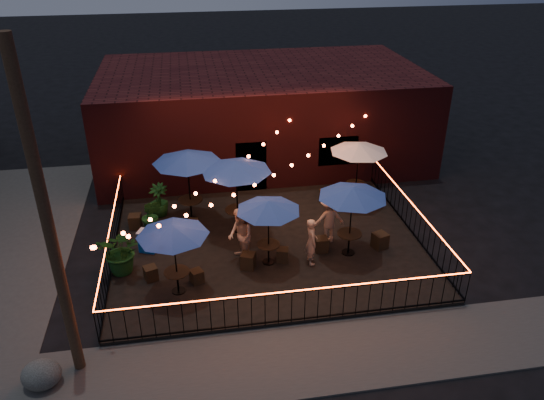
% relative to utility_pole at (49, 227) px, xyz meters
% --- Properties ---
extents(ground, '(110.00, 110.00, 0.00)m').
position_rel_utility_pole_xyz_m(ground, '(5.40, 2.60, -4.00)').
color(ground, black).
rests_on(ground, ground).
extents(patio, '(10.00, 8.00, 0.15)m').
position_rel_utility_pole_xyz_m(patio, '(5.40, 4.60, -3.92)').
color(patio, black).
rests_on(patio, ground).
extents(sidewalk, '(18.00, 2.50, 0.05)m').
position_rel_utility_pole_xyz_m(sidewalk, '(5.40, -0.65, -3.98)').
color(sidewalk, '#3F3E3A').
rests_on(sidewalk, ground).
extents(brick_building, '(14.00, 8.00, 4.00)m').
position_rel_utility_pole_xyz_m(brick_building, '(6.40, 12.59, -2.00)').
color(brick_building, '#360E10').
rests_on(brick_building, ground).
extents(utility_pole, '(0.26, 0.26, 8.00)m').
position_rel_utility_pole_xyz_m(utility_pole, '(0.00, 0.00, 0.00)').
color(utility_pole, '#372516').
rests_on(utility_pole, ground).
extents(fence_front, '(10.00, 0.04, 1.04)m').
position_rel_utility_pole_xyz_m(fence_front, '(5.40, 0.60, -3.34)').
color(fence_front, black).
rests_on(fence_front, patio).
extents(fence_left, '(0.04, 8.00, 1.04)m').
position_rel_utility_pole_xyz_m(fence_left, '(0.40, 4.60, -3.34)').
color(fence_left, black).
rests_on(fence_left, patio).
extents(fence_right, '(0.04, 8.00, 1.04)m').
position_rel_utility_pole_xyz_m(fence_right, '(10.40, 4.60, -3.34)').
color(fence_right, black).
rests_on(fence_right, patio).
extents(festoon_lights, '(10.02, 8.72, 1.32)m').
position_rel_utility_pole_xyz_m(festoon_lights, '(4.39, 4.30, -1.48)').
color(festoon_lights, '#FF4F26').
rests_on(festoon_lights, ground).
extents(cafe_table_0, '(2.03, 2.03, 2.23)m').
position_rel_utility_pole_xyz_m(cafe_table_0, '(2.42, 2.47, -1.81)').
color(cafe_table_0, black).
rests_on(cafe_table_0, patio).
extents(cafe_table_1, '(2.49, 2.49, 2.63)m').
position_rel_utility_pole_xyz_m(cafe_table_1, '(2.95, 6.63, -1.45)').
color(cafe_table_1, black).
rests_on(cafe_table_1, patio).
extents(cafe_table_2, '(2.35, 2.35, 2.19)m').
position_rel_utility_pole_xyz_m(cafe_table_2, '(5.25, 3.49, -1.85)').
color(cafe_table_2, black).
rests_on(cafe_table_2, patio).
extents(cafe_table_3, '(2.96, 2.96, 2.62)m').
position_rel_utility_pole_xyz_m(cafe_table_3, '(4.52, 5.64, -1.46)').
color(cafe_table_3, black).
rests_on(cafe_table_3, patio).
extents(cafe_table_4, '(2.32, 2.32, 2.39)m').
position_rel_utility_pole_xyz_m(cafe_table_4, '(7.88, 3.59, -1.66)').
color(cafe_table_4, black).
rests_on(cafe_table_4, patio).
extents(cafe_table_5, '(2.56, 2.56, 2.38)m').
position_rel_utility_pole_xyz_m(cafe_table_5, '(9.20, 7.06, -1.68)').
color(cafe_table_5, black).
rests_on(cafe_table_5, patio).
extents(bistro_chair_0, '(0.47, 0.47, 0.44)m').
position_rel_utility_pole_xyz_m(bistro_chair_0, '(1.62, 3.19, -3.63)').
color(bistro_chair_0, black).
rests_on(bistro_chair_0, patio).
extents(bistro_chair_1, '(0.46, 0.46, 0.41)m').
position_rel_utility_pole_xyz_m(bistro_chair_1, '(2.98, 2.83, -3.64)').
color(bistro_chair_1, black).
rests_on(bistro_chair_1, patio).
extents(bistro_chair_2, '(0.44, 0.44, 0.50)m').
position_rel_utility_pole_xyz_m(bistro_chair_2, '(0.99, 6.37, -3.60)').
color(bistro_chair_2, black).
rests_on(bistro_chair_2, patio).
extents(bistro_chair_3, '(0.40, 0.40, 0.43)m').
position_rel_utility_pole_xyz_m(bistro_chair_3, '(2.98, 5.86, -3.64)').
color(bistro_chair_3, black).
rests_on(bistro_chair_3, patio).
extents(bistro_chair_4, '(0.55, 0.55, 0.50)m').
position_rel_utility_pole_xyz_m(bistro_chair_4, '(4.57, 3.31, -3.60)').
color(bistro_chair_4, black).
rests_on(bistro_chair_4, patio).
extents(bistro_chair_5, '(0.43, 0.43, 0.43)m').
position_rel_utility_pole_xyz_m(bistro_chair_5, '(5.70, 3.51, -3.64)').
color(bistro_chair_5, black).
rests_on(bistro_chair_5, patio).
extents(bistro_chair_6, '(0.48, 0.48, 0.47)m').
position_rel_utility_pole_xyz_m(bistro_chair_6, '(4.93, 6.22, -3.62)').
color(bistro_chair_6, black).
rests_on(bistro_chair_6, patio).
extents(bistro_chair_7, '(0.44, 0.44, 0.45)m').
position_rel_utility_pole_xyz_m(bistro_chair_7, '(6.42, 6.39, -3.63)').
color(bistro_chair_7, black).
rests_on(bistro_chair_7, patio).
extents(bistro_chair_8, '(0.42, 0.42, 0.48)m').
position_rel_utility_pole_xyz_m(bistro_chair_8, '(7.05, 3.87, -3.61)').
color(bistro_chair_8, black).
rests_on(bistro_chair_8, patio).
extents(bistro_chair_9, '(0.56, 0.56, 0.51)m').
position_rel_utility_pole_xyz_m(bistro_chair_9, '(9.00, 3.75, -3.59)').
color(bistro_chair_9, black).
rests_on(bistro_chair_9, patio).
extents(bistro_chair_10, '(0.43, 0.43, 0.46)m').
position_rel_utility_pole_xyz_m(bistro_chair_10, '(8.03, 7.17, -3.62)').
color(bistro_chair_10, black).
rests_on(bistro_chair_10, patio).
extents(bistro_chair_11, '(0.50, 0.50, 0.49)m').
position_rel_utility_pole_xyz_m(bistro_chair_11, '(9.04, 6.66, -3.61)').
color(bistro_chair_11, black).
rests_on(bistro_chair_11, patio).
extents(patron_a, '(0.38, 0.57, 1.55)m').
position_rel_utility_pole_xyz_m(patron_a, '(6.56, 3.28, -3.07)').
color(patron_a, beige).
rests_on(patron_a, patio).
extents(patron_b, '(0.86, 1.02, 1.85)m').
position_rel_utility_pole_xyz_m(patron_b, '(4.40, 3.70, -2.93)').
color(patron_b, tan).
rests_on(patron_b, patio).
extents(patron_c, '(1.11, 0.66, 1.67)m').
position_rel_utility_pole_xyz_m(patron_c, '(7.42, 4.42, -3.01)').
color(patron_c, tan).
rests_on(patron_c, patio).
extents(potted_shrub_a, '(1.64, 1.54, 1.48)m').
position_rel_utility_pole_xyz_m(potted_shrub_a, '(0.80, 3.74, -3.11)').
color(potted_shrub_a, '#10340A').
rests_on(potted_shrub_a, patio).
extents(potted_shrub_b, '(0.88, 0.80, 1.30)m').
position_rel_utility_pole_xyz_m(potted_shrub_b, '(1.60, 5.96, -3.20)').
color(potted_shrub_b, '#193912').
rests_on(potted_shrub_b, patio).
extents(potted_shrub_c, '(0.80, 0.80, 1.22)m').
position_rel_utility_pole_xyz_m(potted_shrub_c, '(1.82, 7.17, -3.24)').
color(potted_shrub_c, '#123B0E').
rests_on(potted_shrub_c, patio).
extents(cooler, '(0.68, 0.59, 0.74)m').
position_rel_utility_pole_xyz_m(cooler, '(1.49, 4.79, -3.47)').
color(cooler, '#0546C0').
rests_on(cooler, patio).
extents(boulder, '(1.10, 1.01, 0.71)m').
position_rel_utility_pole_xyz_m(boulder, '(-0.76, -0.46, -3.65)').
color(boulder, '#3F3F3B').
rests_on(boulder, ground).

